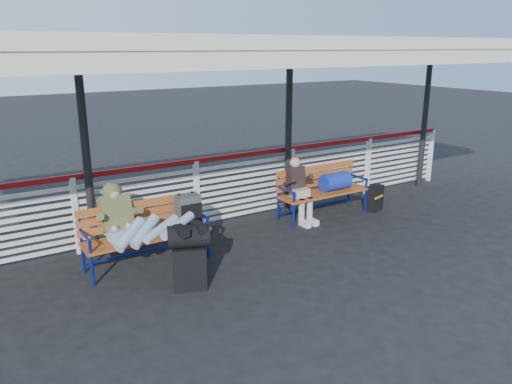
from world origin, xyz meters
TOP-DOWN VIEW (x-y plane):
  - ground at (0.00, 0.00)m, footprint 60.00×60.00m
  - fence at (0.00, 1.90)m, footprint 12.08×0.08m
  - canopy at (-0.00, 0.87)m, footprint 12.60×3.60m
  - luggage_stack at (-1.06, -0.05)m, footprint 0.60×0.47m
  - bench_left at (-1.04, 0.97)m, footprint 1.80×0.56m
  - bench_right at (2.39, 1.30)m, footprint 1.80×0.56m
  - traveler_man at (-1.41, 0.63)m, footprint 0.94×1.64m
  - companion_person at (1.72, 1.29)m, footprint 0.32×0.66m
  - suitcase_side at (3.32, 0.99)m, footprint 0.39×0.30m

SIDE VIEW (x-z plane):
  - ground at x=0.00m, z-range 0.00..0.00m
  - suitcase_side at x=3.32m, z-range 0.00..0.49m
  - luggage_stack at x=-1.06m, z-range 0.04..0.91m
  - bench_right at x=2.39m, z-range 0.13..1.05m
  - companion_person at x=1.72m, z-range 0.02..1.17m
  - bench_left at x=-1.04m, z-range 0.13..1.08m
  - fence at x=0.00m, z-range 0.04..1.28m
  - traveler_man at x=-1.41m, z-range 0.34..1.11m
  - canopy at x=0.00m, z-range 1.46..4.62m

